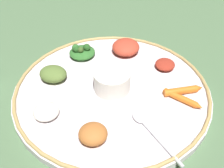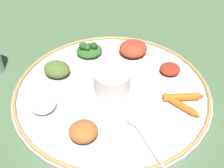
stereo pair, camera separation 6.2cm
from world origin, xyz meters
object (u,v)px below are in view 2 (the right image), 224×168
at_px(greens_pile, 89,50).
at_px(carrot_near_spoon, 181,105).
at_px(center_bowl, 112,80).
at_px(spoon, 141,132).
at_px(carrot_outer, 183,97).

bearing_deg(greens_pile, carrot_near_spoon, -124.60).
distance_m(center_bowl, carrot_near_spoon, 0.16).
height_order(center_bowl, spoon, center_bowl).
height_order(spoon, carrot_outer, carrot_outer).
bearing_deg(carrot_near_spoon, greens_pile, 55.40).
distance_m(greens_pile, carrot_outer, 0.28).
bearing_deg(center_bowl, spoon, -147.37).
relative_size(spoon, greens_pile, 1.50).
bearing_deg(carrot_outer, center_bowl, 86.33).
height_order(center_bowl, greens_pile, center_bowl).
distance_m(greens_pile, carrot_near_spoon, 0.29).
bearing_deg(spoon, center_bowl, 32.63).
bearing_deg(spoon, carrot_near_spoon, -44.15).
height_order(greens_pile, carrot_near_spoon, greens_pile).
distance_m(center_bowl, carrot_outer, 0.16).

